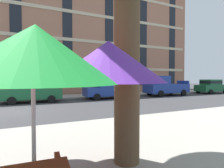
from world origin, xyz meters
name	(u,v)px	position (x,y,z in m)	size (l,w,h in m)	color
ground_plane	(7,112)	(0.00, 0.00, 0.00)	(120.00, 120.00, 0.00)	#38383A
sidewalk_far	(15,99)	(0.00, 6.80, 0.06)	(56.00, 3.60, 0.12)	#9E998E
apartment_building	(19,32)	(0.00, 14.99, 8.00)	(46.83, 12.08, 16.00)	#A87056
sedan_green	(31,91)	(1.32, 3.70, 0.95)	(4.40, 1.98, 1.78)	#195933
sedan_blue	(108,89)	(7.93, 3.70, 0.95)	(4.40, 1.98, 1.78)	navy
pickup_blue_midblock	(165,86)	(14.83, 3.70, 1.03)	(5.10, 2.12, 2.20)	navy
sedan_green_midblock	(211,86)	(22.51, 3.70, 0.95)	(4.40, 1.98, 1.78)	#195933
patio_umbrella	(33,64)	(1.20, -9.00, 2.12)	(3.74, 3.74, 2.44)	silver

